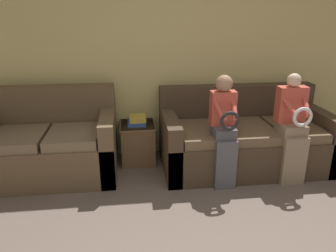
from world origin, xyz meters
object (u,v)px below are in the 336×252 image
book_stack (137,120)px  child_left_seated (224,126)px  side_shelf (138,142)px  couch_main (243,139)px  couch_side (51,146)px  child_right_seated (293,125)px

book_stack → child_left_seated: bearing=-37.1°
child_left_seated → side_shelf: bearing=143.0°
couch_main → side_shelf: (-1.29, 0.26, -0.08)m
child_left_seated → side_shelf: (-0.91, 0.68, -0.42)m
couch_side → child_right_seated: size_ratio=1.24×
child_left_seated → book_stack: (-0.91, 0.69, -0.13)m
couch_side → book_stack: size_ratio=5.60×
couch_main → side_shelf: 1.32m
couch_main → child_right_seated: (0.39, -0.42, 0.32)m
book_stack → side_shelf: bearing=-57.3°
couch_main → couch_side: 2.31m
side_shelf → child_left_seated: bearing=-37.0°
couch_main → couch_side: couch_side is taller
couch_main → book_stack: couch_main is taller
child_right_seated → side_shelf: child_right_seated is taller
side_shelf → book_stack: size_ratio=1.85×
couch_side → child_right_seated: child_right_seated is taller
child_left_seated → side_shelf: child_left_seated is taller
couch_side → child_right_seated: bearing=-9.5°
couch_main → couch_side: (-2.31, 0.03, 0.02)m
couch_main → book_stack: (-1.29, 0.27, 0.21)m
child_left_seated → book_stack: 1.15m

